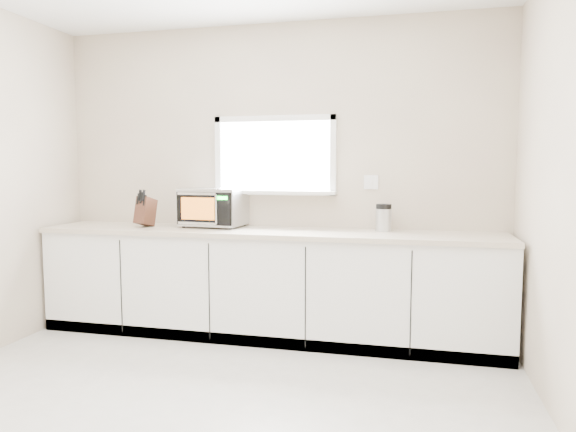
% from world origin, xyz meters
% --- Properties ---
extents(back_wall, '(4.00, 0.17, 2.70)m').
position_xyz_m(back_wall, '(0.00, 2.00, 1.36)').
color(back_wall, beige).
rests_on(back_wall, ground).
extents(cabinets, '(3.92, 0.60, 0.88)m').
position_xyz_m(cabinets, '(0.00, 1.70, 0.44)').
color(cabinets, white).
rests_on(cabinets, ground).
extents(countertop, '(3.92, 0.64, 0.04)m').
position_xyz_m(countertop, '(0.00, 1.69, 0.90)').
color(countertop, beige).
rests_on(countertop, cabinets).
extents(microwave, '(0.56, 0.47, 0.34)m').
position_xyz_m(microwave, '(-0.52, 1.83, 1.10)').
color(microwave, black).
rests_on(microwave, countertop).
extents(knife_block, '(0.13, 0.24, 0.33)m').
position_xyz_m(knife_block, '(-1.11, 1.68, 1.06)').
color(knife_block, '#4C2A1B').
rests_on(knife_block, countertop).
extents(cutting_board, '(0.31, 0.07, 0.30)m').
position_xyz_m(cutting_board, '(-0.71, 1.94, 1.07)').
color(cutting_board, '#A57B3F').
rests_on(cutting_board, countertop).
extents(coffee_grinder, '(0.13, 0.13, 0.23)m').
position_xyz_m(coffee_grinder, '(0.97, 1.85, 1.03)').
color(coffee_grinder, '#B8BBC0').
rests_on(coffee_grinder, countertop).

